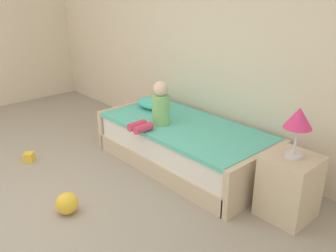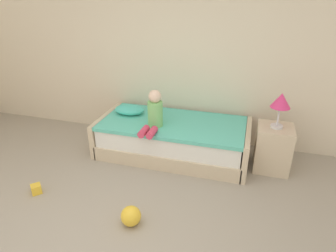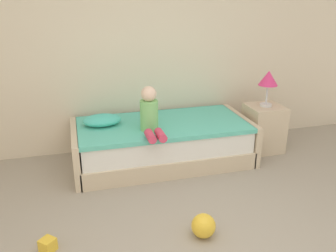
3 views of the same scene
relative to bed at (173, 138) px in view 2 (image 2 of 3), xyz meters
The scene contains 8 objects.
wall_rear 1.35m from the bed, 101.67° to the left, with size 7.20×0.10×2.90m, color beige.
bed is the anchor object (origin of this frame).
nightstand 1.35m from the bed, ahead, with size 0.44×0.44×0.60m, color beige.
table_lamp 1.52m from the bed, ahead, with size 0.24×0.24×0.45m.
child_figure 0.55m from the bed, 130.84° to the right, with size 0.20×0.51×0.50m.
pillow 0.77m from the bed, behind, with size 0.44×0.30×0.13m, color #4CCCBC.
toy_ball 1.50m from the bed, 91.11° to the right, with size 0.21×0.21×0.21m, color yellow.
toy_block 1.87m from the bed, 134.09° to the right, with size 0.11×0.11×0.11m, color yellow.
Camera 2 is at (1.09, -1.57, 2.19)m, focal length 31.31 mm.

